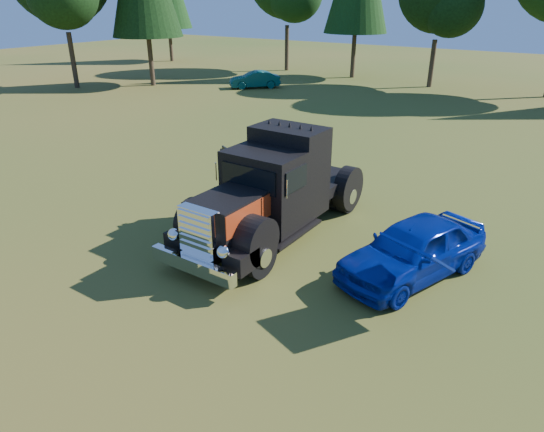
{
  "coord_description": "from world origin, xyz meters",
  "views": [
    {
      "loc": [
        7.53,
        -8.65,
        6.34
      ],
      "look_at": [
        1.14,
        0.67,
        1.21
      ],
      "focal_mm": 32.0,
      "sensor_mm": 36.0,
      "label": 1
    }
  ],
  "objects_px": {
    "diamond_t_truck": "(272,193)",
    "spectator_near": "(233,191)",
    "hotrod_coupe": "(413,249)",
    "spectator_far": "(229,197)",
    "distant_teal_car": "(255,80)"
  },
  "relations": [
    {
      "from": "distant_teal_car",
      "to": "spectator_near",
      "type": "bearing_deg",
      "value": -11.6
    },
    {
      "from": "spectator_far",
      "to": "distant_teal_car",
      "type": "relative_size",
      "value": 0.43
    },
    {
      "from": "spectator_near",
      "to": "distant_teal_car",
      "type": "bearing_deg",
      "value": 39.26
    },
    {
      "from": "hotrod_coupe",
      "to": "distant_teal_car",
      "type": "xyz_separation_m",
      "value": [
        -19.23,
        19.66,
        -0.11
      ]
    },
    {
      "from": "spectator_near",
      "to": "distant_teal_car",
      "type": "xyz_separation_m",
      "value": [
        -13.4,
        19.35,
        -0.23
      ]
    },
    {
      "from": "hotrod_coupe",
      "to": "spectator_far",
      "type": "xyz_separation_m",
      "value": [
        -5.72,
        -0.06,
        0.07
      ]
    },
    {
      "from": "diamond_t_truck",
      "to": "spectator_near",
      "type": "height_order",
      "value": "diamond_t_truck"
    },
    {
      "from": "spectator_near",
      "to": "hotrod_coupe",
      "type": "bearing_deg",
      "value": -88.44
    },
    {
      "from": "spectator_far",
      "to": "distant_teal_car",
      "type": "bearing_deg",
      "value": 51.2
    },
    {
      "from": "spectator_near",
      "to": "distant_teal_car",
      "type": "height_order",
      "value": "spectator_near"
    },
    {
      "from": "diamond_t_truck",
      "to": "hotrod_coupe",
      "type": "bearing_deg",
      "value": 0.88
    },
    {
      "from": "diamond_t_truck",
      "to": "spectator_far",
      "type": "height_order",
      "value": "diamond_t_truck"
    },
    {
      "from": "diamond_t_truck",
      "to": "spectator_near",
      "type": "distance_m",
      "value": 1.8
    },
    {
      "from": "hotrod_coupe",
      "to": "spectator_near",
      "type": "bearing_deg",
      "value": 176.99
    },
    {
      "from": "diamond_t_truck",
      "to": "spectator_near",
      "type": "xyz_separation_m",
      "value": [
        -1.7,
        0.37,
        -0.44
      ]
    }
  ]
}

